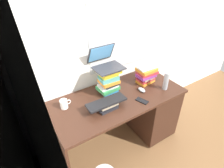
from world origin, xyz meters
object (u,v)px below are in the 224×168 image
Objects in this scene: laptop at (105,62)px; water_bottle at (166,81)px; book_stack_tall at (109,81)px; mug at (64,104)px; keyboard at (106,102)px; book_stack_keyboard_riser at (107,105)px; desk at (144,108)px; book_stack_side at (146,74)px; cell_phone at (142,101)px; computer_mouse at (142,90)px.

laptop is 0.74m from water_bottle.
mug is (-0.54, 0.01, -0.10)m from book_stack_tall.
laptop is at bearing 60.65° from keyboard.
book_stack_tall is 0.30m from book_stack_keyboard_riser.
desk is 0.74m from keyboard.
laptop is 2.85× the size of mug.
water_bottle reaches higher than book_stack_side.
cell_phone reaches higher than desk.
keyboard is 0.77m from water_bottle.
book_stack_tall is 0.93× the size of laptop.
water_bottle reaches higher than book_stack_keyboard_riser.
laptop is at bearing 89.18° from book_stack_tall.
laptop is at bearing 5.69° from mug.
laptop is 1.53× the size of water_bottle.
keyboard is (-0.18, -0.30, -0.28)m from laptop.
laptop is 0.62m from mug.
desk is at bearing 6.04° from book_stack_keyboard_riser.
desk is 7.08× the size of water_bottle.
computer_mouse is at bearing -160.45° from desk.
book_stack_side is (0.50, -0.07, -0.04)m from book_stack_tall.
laptop is at bearing 59.70° from book_stack_keyboard_riser.
computer_mouse reaches higher than desk.
computer_mouse is (0.33, -0.26, -0.34)m from laptop.
water_bottle is at bearing -69.91° from book_stack_side.
book_stack_side is at bearing 110.09° from water_bottle.
book_stack_side is 0.70m from keyboard.
computer_mouse is (0.33, -0.20, -0.13)m from book_stack_tall.
book_stack_keyboard_riser reaches higher than desk.
book_stack_tall is 2.97× the size of computer_mouse.
desk is 0.47m from book_stack_side.
water_bottle is (1.13, -0.32, 0.06)m from mug.
cell_phone is (-0.12, -0.15, -0.01)m from computer_mouse.
mug is at bearing 166.35° from computer_mouse.
book_stack_keyboard_riser is at bearing -120.30° from laptop.
book_stack_tall is 0.22m from laptop.
mug is (-0.87, 0.21, 0.03)m from computer_mouse.
desk is 6.04× the size of book_stack_side.
desk is 0.50m from water_bottle.
mug is (-1.04, 0.08, -0.06)m from book_stack_side.
computer_mouse is (0.50, 0.04, -0.06)m from keyboard.
mug is (-0.54, -0.05, -0.31)m from laptop.
computer_mouse is at bearing 156.90° from water_bottle.
keyboard is at bearing 174.30° from water_bottle.
computer_mouse is (-0.10, -0.04, 0.36)m from desk.
desk is 11.28× the size of cell_phone.
mug reaches higher than cell_phone.
laptop reaches higher than keyboard.
book_stack_tall reaches higher than desk.
book_stack_keyboard_riser is 0.69m from book_stack_side.
book_stack_side is (0.67, 0.16, 0.08)m from book_stack_keyboard_riser.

